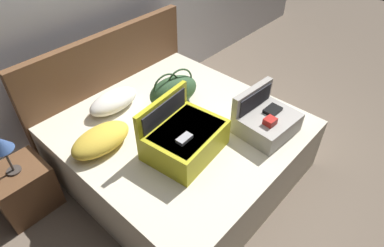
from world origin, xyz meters
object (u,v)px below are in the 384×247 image
at_px(duffel_bag, 173,91).
at_px(pillow_center_head, 101,140).
at_px(pillow_near_headboard, 114,101).
at_px(nightstand, 24,189).
at_px(hard_case_large, 184,138).
at_px(bed, 181,148).
at_px(table_lamp, 1,145).
at_px(hard_case_medium, 266,120).

height_order(duffel_bag, pillow_center_head, duffel_bag).
relative_size(duffel_bag, pillow_near_headboard, 1.07).
bearing_deg(duffel_bag, pillow_center_head, 179.35).
xyz_separation_m(duffel_bag, pillow_center_head, (-0.81, 0.01, -0.06)).
distance_m(duffel_bag, nightstand, 1.52).
bearing_deg(hard_case_large, nightstand, 130.80).
bearing_deg(hard_case_large, bed, 43.91).
bearing_deg(pillow_center_head, hard_case_large, -50.90).
bearing_deg(table_lamp, bed, -29.73).
height_order(hard_case_medium, nightstand, hard_case_medium).
bearing_deg(nightstand, hard_case_medium, -37.65).
bearing_deg(hard_case_large, pillow_near_headboard, 85.97).
bearing_deg(duffel_bag, hard_case_large, -127.81).
xyz_separation_m(bed, nightstand, (-1.19, 0.68, -0.06)).
xyz_separation_m(bed, table_lamp, (-1.19, 0.68, 0.45)).
xyz_separation_m(pillow_near_headboard, table_lamp, (-0.96, 0.07, 0.09)).
distance_m(bed, table_lamp, 1.44).
distance_m(hard_case_large, duffel_bag, 0.64).
bearing_deg(hard_case_medium, pillow_center_head, 145.01).
relative_size(hard_case_medium, table_lamp, 1.33).
xyz_separation_m(nightstand, table_lamp, (0.00, 0.00, 0.51)).
height_order(hard_case_large, duffel_bag, hard_case_large).
bearing_deg(hard_case_medium, table_lamp, 146.27).
bearing_deg(pillow_center_head, bed, -23.93).
relative_size(nightstand, table_lamp, 1.22).
xyz_separation_m(hard_case_medium, pillow_near_headboard, (-0.67, 1.18, -0.03)).
distance_m(hard_case_medium, duffel_bag, 0.87).
bearing_deg(hard_case_medium, hard_case_large, 156.01).
height_order(bed, duffel_bag, duffel_bag).
xyz_separation_m(hard_case_large, pillow_near_headboard, (-0.04, 0.85, -0.06)).
distance_m(hard_case_large, nightstand, 1.43).
height_order(hard_case_medium, pillow_near_headboard, hard_case_medium).
bearing_deg(nightstand, table_lamp, 45.00).
xyz_separation_m(pillow_near_headboard, pillow_center_head, (-0.38, -0.34, 0.00)).
bearing_deg(nightstand, pillow_center_head, -35.24).
distance_m(bed, pillow_near_headboard, 0.75).
bearing_deg(duffel_bag, pillow_near_headboard, 140.76).
distance_m(pillow_near_headboard, nightstand, 1.05).
bearing_deg(bed, pillow_near_headboard, 110.93).
bearing_deg(table_lamp, duffel_bag, -16.78).
bearing_deg(duffel_bag, bed, -126.03).
relative_size(hard_case_large, nightstand, 1.41).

